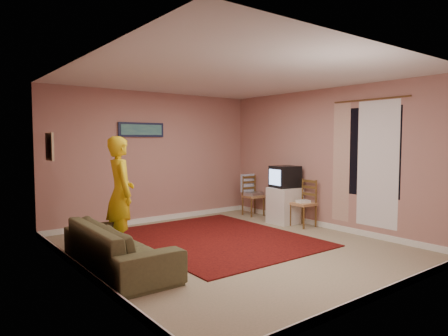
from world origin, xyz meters
TOP-DOWN VIEW (x-y plane):
  - ground at (0.00, 0.00)m, footprint 5.00×5.00m
  - wall_back at (0.00, 2.50)m, footprint 4.50×0.02m
  - wall_front at (0.00, -2.50)m, footprint 4.50×0.02m
  - wall_left at (-2.25, 0.00)m, footprint 0.02×5.00m
  - wall_right at (2.25, 0.00)m, footprint 0.02×5.00m
  - ceiling at (0.00, 0.00)m, footprint 4.50×5.00m
  - baseboard_back at (0.00, 2.49)m, footprint 4.50×0.02m
  - baseboard_front at (0.00, -2.49)m, footprint 4.50×0.02m
  - baseboard_left at (-2.24, 0.00)m, footprint 0.02×5.00m
  - baseboard_right at (2.24, 0.00)m, footprint 0.02×5.00m
  - window at (2.24, -0.90)m, footprint 0.01×1.10m
  - curtain_sheer at (2.23, -1.05)m, footprint 0.01×0.75m
  - curtain_floral at (2.21, -0.35)m, footprint 0.01×0.35m
  - curtain_rod at (2.20, -0.90)m, footprint 0.02×1.40m
  - picture_back at (-0.30, 2.47)m, footprint 0.95×0.04m
  - picture_left at (-2.22, 1.60)m, footprint 0.04×0.38m
  - area_rug at (0.13, 0.60)m, footprint 2.62×3.26m
  - tv_cabinet at (1.95, 0.76)m, footprint 0.56×0.51m
  - crt_tv at (1.95, 0.77)m, footprint 0.56×0.51m
  - chair_a at (2.00, 1.76)m, footprint 0.42×0.40m
  - dvd_player at (2.00, 1.76)m, footprint 0.41×0.33m
  - blue_throw at (2.00, 1.95)m, footprint 0.37×0.05m
  - chair_b at (2.00, 0.34)m, footprint 0.40×0.42m
  - game_console at (2.00, 0.34)m, footprint 0.27×0.22m
  - sofa at (-1.80, 0.07)m, footprint 0.83×2.06m
  - person at (-1.40, 0.93)m, footprint 0.50×0.68m

SIDE VIEW (x-z plane):
  - ground at x=0.00m, z-range 0.00..0.00m
  - area_rug at x=0.13m, z-range 0.00..0.02m
  - baseboard_back at x=0.00m, z-range 0.00..0.10m
  - baseboard_front at x=0.00m, z-range 0.00..0.10m
  - baseboard_left at x=-2.24m, z-range 0.00..0.10m
  - baseboard_right at x=2.24m, z-range 0.00..0.10m
  - sofa at x=-1.80m, z-range 0.00..0.60m
  - tv_cabinet at x=1.95m, z-range 0.00..0.71m
  - dvd_player at x=2.00m, z-range 0.44..0.51m
  - game_console at x=2.00m, z-range 0.46..0.51m
  - chair_a at x=2.00m, z-range 0.29..0.76m
  - chair_b at x=2.00m, z-range 0.30..0.79m
  - blue_throw at x=2.00m, z-range 0.50..0.89m
  - person at x=-1.40m, z-range 0.00..1.71m
  - crt_tv at x=1.95m, z-range 0.71..1.14m
  - curtain_sheer at x=2.23m, z-range 0.20..2.30m
  - curtain_floral at x=2.21m, z-range 0.20..2.30m
  - wall_back at x=0.00m, z-range 0.00..2.60m
  - wall_front at x=0.00m, z-range 0.00..2.60m
  - wall_left at x=-2.25m, z-range 0.00..2.60m
  - wall_right at x=2.25m, z-range 0.00..2.60m
  - window at x=2.24m, z-range 0.70..2.20m
  - picture_left at x=-2.22m, z-range 1.34..1.76m
  - picture_back at x=-0.30m, z-range 1.71..1.99m
  - curtain_rod at x=2.20m, z-range 2.31..2.33m
  - ceiling at x=0.00m, z-range 2.59..2.61m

